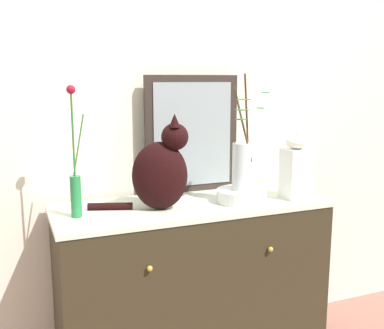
# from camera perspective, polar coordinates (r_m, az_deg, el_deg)

# --- Properties ---
(wall_back) EXTENTS (4.40, 0.08, 2.60)m
(wall_back) POSITION_cam_1_polar(r_m,az_deg,el_deg) (2.35, -2.85, 8.26)
(wall_back) COLOR silver
(wall_back) RESTS_ON ground_plane
(sideboard) EXTENTS (1.27, 0.48, 0.83)m
(sideboard) POSITION_cam_1_polar(r_m,az_deg,el_deg) (2.28, 0.00, -14.84)
(sideboard) COLOR #2F2618
(sideboard) RESTS_ON ground_plane
(mirror_leaning) EXTENTS (0.49, 0.03, 0.58)m
(mirror_leaning) POSITION_cam_1_polar(r_m,az_deg,el_deg) (2.30, 0.01, 3.77)
(mirror_leaning) COLOR #2E231F
(mirror_leaning) RESTS_ON sideboard
(cat_sitting) EXTENTS (0.44, 0.23, 0.42)m
(cat_sitting) POSITION_cam_1_polar(r_m,az_deg,el_deg) (2.00, -3.84, -0.76)
(cat_sitting) COLOR black
(cat_sitting) RESTS_ON sideboard
(vase_slim_green) EXTENTS (0.07, 0.04, 0.54)m
(vase_slim_green) POSITION_cam_1_polar(r_m,az_deg,el_deg) (1.94, -14.24, -2.02)
(vase_slim_green) COLOR #24783F
(vase_slim_green) RESTS_ON sideboard
(bowl_porcelain) EXTENTS (0.23, 0.23, 0.06)m
(bowl_porcelain) POSITION_cam_1_polar(r_m,az_deg,el_deg) (2.15, 6.12, -3.87)
(bowl_porcelain) COLOR white
(bowl_porcelain) RESTS_ON sideboard
(vase_glass_clear) EXTENTS (0.18, 0.17, 0.53)m
(vase_glass_clear) POSITION_cam_1_polar(r_m,az_deg,el_deg) (2.12, 6.25, 0.21)
(vase_glass_clear) COLOR silver
(vase_glass_clear) RESTS_ON bowl_porcelain
(jar_lidded_porcelain) EXTENTS (0.12, 0.12, 0.33)m
(jar_lidded_porcelain) POSITION_cam_1_polar(r_m,az_deg,el_deg) (2.25, 12.70, -0.42)
(jar_lidded_porcelain) COLOR white
(jar_lidded_porcelain) RESTS_ON sideboard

